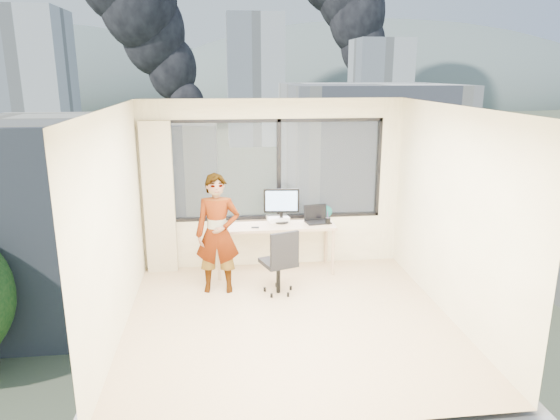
{
  "coord_description": "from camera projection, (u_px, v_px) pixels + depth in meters",
  "views": [
    {
      "loc": [
        -0.79,
        -5.71,
        2.97
      ],
      "look_at": [
        0.0,
        1.0,
        1.15
      ],
      "focal_mm": 32.83,
      "sensor_mm": 36.0,
      "label": 1
    }
  ],
  "objects": [
    {
      "name": "desk",
      "position": [
        275.0,
        248.0,
        7.83
      ],
      "size": [
        1.8,
        0.6,
        0.75
      ],
      "primitive_type": "cube",
      "color": "tan",
      "rests_on": "floor"
    },
    {
      "name": "hill_b",
      "position": [
        376.0,
        99.0,
        328.11
      ],
      "size": [
        300.0,
        220.0,
        96.0
      ],
      "primitive_type": "ellipsoid",
      "color": "slate",
      "rests_on": "exterior_ground"
    },
    {
      "name": "hill_a",
      "position": [
        16.0,
        102.0,
        303.21
      ],
      "size": [
        288.0,
        216.0,
        90.0
      ],
      "primitive_type": "ellipsoid",
      "color": "slate",
      "rests_on": "exterior_ground"
    },
    {
      "name": "cellphone",
      "position": [
        255.0,
        227.0,
        7.56
      ],
      "size": [
        0.12,
        0.06,
        0.01
      ],
      "primitive_type": "cube",
      "rotation": [
        0.0,
        0.0,
        -0.11
      ],
      "color": "black",
      "rests_on": "desk"
    },
    {
      "name": "wall_left",
      "position": [
        115.0,
        225.0,
        5.77
      ],
      "size": [
        0.01,
        4.0,
        2.6
      ],
      "primitive_type": "cube",
      "color": "beige",
      "rests_on": "ground"
    },
    {
      "name": "curtain",
      "position": [
        159.0,
        198.0,
        7.65
      ],
      "size": [
        0.45,
        0.14,
        2.3
      ],
      "primitive_type": "cube",
      "color": "beige",
      "rests_on": "floor"
    },
    {
      "name": "monitor",
      "position": [
        281.0,
        206.0,
        7.75
      ],
      "size": [
        0.55,
        0.17,
        0.54
      ],
      "primitive_type": null,
      "rotation": [
        0.0,
        0.0,
        -0.1
      ],
      "color": "black",
      "rests_on": "desk"
    },
    {
      "name": "far_tower_a",
      "position": [
        30.0,
        89.0,
        93.46
      ],
      "size": [
        14.0,
        14.0,
        28.0
      ],
      "primitive_type": "cube",
      "color": "silver",
      "rests_on": "exterior_ground"
    },
    {
      "name": "near_bldg_b",
      "position": [
        365.0,
        176.0,
        45.69
      ],
      "size": [
        14.0,
        13.0,
        16.0
      ],
      "primitive_type": "cube",
      "color": "white",
      "rests_on": "exterior_ground"
    },
    {
      "name": "laptop",
      "position": [
        318.0,
        215.0,
        7.78
      ],
      "size": [
        0.42,
        0.44,
        0.24
      ],
      "primitive_type": null,
      "rotation": [
        0.0,
        0.0,
        0.16
      ],
      "color": "black",
      "rests_on": "desk"
    },
    {
      "name": "tree_c",
      "position": [
        458.0,
        200.0,
        49.53
      ],
      "size": [
        8.4,
        8.4,
        10.0
      ],
      "primitive_type": null,
      "color": "#1D4E1A",
      "rests_on": "exterior_ground"
    },
    {
      "name": "game_console",
      "position": [
        278.0,
        218.0,
        7.9
      ],
      "size": [
        0.35,
        0.31,
        0.08
      ],
      "primitive_type": "cube",
      "rotation": [
        0.0,
        0.0,
        0.16
      ],
      "color": "white",
      "rests_on": "desk"
    },
    {
      "name": "handbag",
      "position": [
        324.0,
        212.0,
        8.03
      ],
      "size": [
        0.29,
        0.19,
        0.21
      ],
      "primitive_type": "ellipsoid",
      "rotation": [
        0.0,
        0.0,
        -0.21
      ],
      "color": "#0D4C52",
      "rests_on": "desk"
    },
    {
      "name": "far_tower_d",
      "position": [
        7.0,
        94.0,
        144.14
      ],
      "size": [
        16.0,
        14.0,
        22.0
      ],
      "primitive_type": "cube",
      "color": "silver",
      "rests_on": "exterior_ground"
    },
    {
      "name": "pen_cup",
      "position": [
        328.0,
        221.0,
        7.74
      ],
      "size": [
        0.09,
        0.09,
        0.1
      ],
      "primitive_type": "cylinder",
      "rotation": [
        0.0,
        0.0,
        0.2
      ],
      "color": "black",
      "rests_on": "desk"
    },
    {
      "name": "wall_front",
      "position": [
        324.0,
        289.0,
        4.08
      ],
      "size": [
        4.0,
        0.01,
        2.6
      ],
      "primitive_type": "cube",
      "color": "beige",
      "rests_on": "ground"
    },
    {
      "name": "near_bldg_a",
      "position": [
        105.0,
        219.0,
        35.91
      ],
      "size": [
        16.0,
        12.0,
        14.0
      ],
      "primitive_type": "cube",
      "color": "beige",
      "rests_on": "exterior_ground"
    },
    {
      "name": "far_tower_c",
      "position": [
        379.0,
        86.0,
        145.92
      ],
      "size": [
        15.0,
        15.0,
        26.0
      ],
      "primitive_type": "cube",
      "color": "silver",
      "rests_on": "exterior_ground"
    },
    {
      "name": "floor",
      "position": [
        289.0,
        320.0,
        6.34
      ],
      "size": [
        4.0,
        4.0,
        0.01
      ],
      "primitive_type": "cube",
      "color": "tan",
      "rests_on": "ground"
    },
    {
      "name": "tree_b",
      "position": [
        318.0,
        321.0,
        26.53
      ],
      "size": [
        7.6,
        7.6,
        9.0
      ],
      "primitive_type": null,
      "color": "#1D4E1A",
      "rests_on": "exterior_ground"
    },
    {
      "name": "far_tower_b",
      "position": [
        255.0,
        81.0,
        122.03
      ],
      "size": [
        13.0,
        13.0,
        30.0
      ],
      "primitive_type": "cube",
      "color": "silver",
      "rests_on": "exterior_ground"
    },
    {
      "name": "exterior_ground",
      "position": [
        223.0,
        144.0,
        125.04
      ],
      "size": [
        400.0,
        400.0,
        0.04
      ],
      "primitive_type": "cube",
      "color": "#515B3D",
      "rests_on": "ground"
    },
    {
      "name": "ceiling",
      "position": [
        291.0,
        107.0,
        5.66
      ],
      "size": [
        4.0,
        4.0,
        0.01
      ],
      "primitive_type": "cube",
      "color": "white",
      "rests_on": "ground"
    },
    {
      "name": "chair",
      "position": [
        278.0,
        260.0,
        7.02
      ],
      "size": [
        0.62,
        0.62,
        0.95
      ],
      "primitive_type": null,
      "rotation": [
        0.0,
        0.0,
        0.33
      ],
      "color": "black",
      "rests_on": "floor"
    },
    {
      "name": "wall_right",
      "position": [
        453.0,
        214.0,
        6.23
      ],
      "size": [
        0.01,
        4.0,
        2.6
      ],
      "primitive_type": "cube",
      "color": "beige",
      "rests_on": "ground"
    },
    {
      "name": "window_wall",
      "position": [
        276.0,
        170.0,
        7.86
      ],
      "size": [
        3.3,
        0.16,
        1.55
      ],
      "primitive_type": null,
      "color": "black",
      "rests_on": "ground"
    },
    {
      "name": "person",
      "position": [
        218.0,
        234.0,
        7.01
      ],
      "size": [
        0.64,
        0.44,
        1.67
      ],
      "primitive_type": "imported",
      "rotation": [
        0.0,
        0.0,
        -0.08
      ],
      "color": "#2D2D33",
      "rests_on": "floor"
    }
  ]
}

